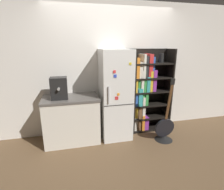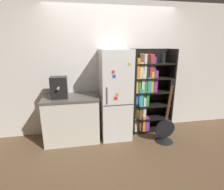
{
  "view_description": "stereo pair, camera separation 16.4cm",
  "coord_description": "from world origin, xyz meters",
  "px_view_note": "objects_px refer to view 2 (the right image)",
  "views": [
    {
      "loc": [
        -0.82,
        -2.99,
        1.78
      ],
      "look_at": [
        -0.06,
        0.15,
        0.86
      ],
      "focal_mm": 28.0,
      "sensor_mm": 36.0,
      "label": 1
    },
    {
      "loc": [
        -0.66,
        -3.02,
        1.78
      ],
      "look_at": [
        -0.06,
        0.15,
        0.86
      ],
      "focal_mm": 28.0,
      "sensor_mm": 36.0,
      "label": 2
    }
  ],
  "objects_px": {
    "bookshelf": "(146,92)",
    "guitar": "(164,133)",
    "espresso_machine": "(59,88)",
    "refrigerator": "(115,95)"
  },
  "relations": [
    {
      "from": "espresso_machine",
      "to": "guitar",
      "type": "xyz_separation_m",
      "value": [
        1.9,
        -0.36,
        -0.88
      ]
    },
    {
      "from": "bookshelf",
      "to": "guitar",
      "type": "height_order",
      "value": "bookshelf"
    },
    {
      "from": "espresso_machine",
      "to": "guitar",
      "type": "distance_m",
      "value": 2.12
    },
    {
      "from": "refrigerator",
      "to": "espresso_machine",
      "type": "height_order",
      "value": "refrigerator"
    },
    {
      "from": "refrigerator",
      "to": "bookshelf",
      "type": "distance_m",
      "value": 0.7
    },
    {
      "from": "bookshelf",
      "to": "guitar",
      "type": "distance_m",
      "value": 0.89
    },
    {
      "from": "refrigerator",
      "to": "espresso_machine",
      "type": "distance_m",
      "value": 1.04
    },
    {
      "from": "refrigerator",
      "to": "bookshelf",
      "type": "relative_size",
      "value": 1.0
    },
    {
      "from": "espresso_machine",
      "to": "guitar",
      "type": "relative_size",
      "value": 0.31
    },
    {
      "from": "refrigerator",
      "to": "bookshelf",
      "type": "bearing_deg",
      "value": 11.76
    }
  ]
}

